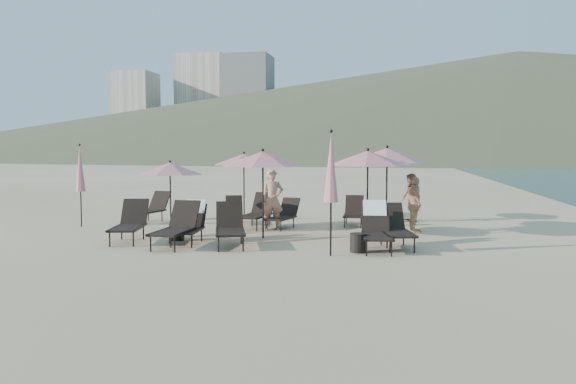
% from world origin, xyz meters
% --- Properties ---
extents(ground, '(800.00, 800.00, 0.00)m').
position_xyz_m(ground, '(0.00, 0.00, 0.00)').
color(ground, '#D6BA8C').
rests_on(ground, ground).
extents(volcanic_headland, '(690.00, 690.00, 55.00)m').
position_xyz_m(volcanic_headland, '(71.37, 302.62, 26.49)').
color(volcanic_headland, brown).
rests_on(volcanic_headland, ground).
extents(hotel_skyline, '(109.00, 82.00, 55.00)m').
position_xyz_m(hotel_skyline, '(-93.62, 271.21, 24.18)').
color(hotel_skyline, beige).
rests_on(hotel_skyline, ground).
extents(lounger_0, '(1.10, 1.93, 1.04)m').
position_xyz_m(lounger_0, '(-4.10, 0.19, 0.49)').
color(lounger_0, black).
rests_on(lounger_0, ground).
extents(lounger_1, '(0.76, 1.87, 1.07)m').
position_xyz_m(lounger_1, '(-2.62, -0.27, 0.50)').
color(lounger_1, black).
rests_on(lounger_1, ground).
extents(lounger_2, '(0.81, 1.74, 1.05)m').
position_xyz_m(lounger_2, '(-2.51, 0.35, 0.50)').
color(lounger_2, black).
rests_on(lounger_2, ground).
extents(lounger_3, '(1.23, 1.93, 1.04)m').
position_xyz_m(lounger_3, '(-1.34, 0.02, 0.48)').
color(lounger_3, black).
rests_on(lounger_3, ground).
extents(lounger_4, '(0.86, 1.86, 1.12)m').
position_xyz_m(lounger_4, '(2.19, 0.25, 0.53)').
color(lounger_4, black).
rests_on(lounger_4, ground).
extents(lounger_5, '(1.05, 1.88, 1.02)m').
position_xyz_m(lounger_5, '(2.62, 0.68, 0.48)').
color(lounger_5, black).
rests_on(lounger_5, ground).
extents(lounger_6, '(0.93, 1.80, 0.99)m').
position_xyz_m(lounger_6, '(-5.37, 4.06, 0.46)').
color(lounger_6, black).
rests_on(lounger_6, ground).
extents(lounger_7, '(0.95, 1.58, 0.86)m').
position_xyz_m(lounger_7, '(-2.62, 4.42, 0.40)').
color(lounger_7, black).
rests_on(lounger_7, ground).
extents(lounger_8, '(0.84, 1.85, 1.03)m').
position_xyz_m(lounger_8, '(-1.56, 3.47, 0.48)').
color(lounger_8, black).
rests_on(lounger_8, ground).
extents(lounger_9, '(0.88, 1.63, 0.89)m').
position_xyz_m(lounger_9, '(-0.75, 3.47, 0.41)').
color(lounger_9, black).
rests_on(lounger_9, ground).
extents(lounger_10, '(0.67, 1.60, 0.90)m').
position_xyz_m(lounger_10, '(1.28, 4.64, 0.42)').
color(lounger_10, black).
rests_on(lounger_10, ground).
extents(umbrella_open_0, '(1.92, 1.92, 2.07)m').
position_xyz_m(umbrella_open_0, '(-3.78, 2.06, 1.83)').
color(umbrella_open_0, black).
rests_on(umbrella_open_0, ground).
extents(umbrella_open_1, '(2.23, 2.23, 2.40)m').
position_xyz_m(umbrella_open_1, '(-0.86, 1.40, 2.12)').
color(umbrella_open_1, black).
rests_on(umbrella_open_1, ground).
extents(umbrella_open_2, '(2.24, 2.24, 2.41)m').
position_xyz_m(umbrella_open_2, '(1.86, 2.11, 2.13)').
color(umbrella_open_2, black).
rests_on(umbrella_open_2, ground).
extents(umbrella_open_3, '(2.16, 2.16, 2.32)m').
position_xyz_m(umbrella_open_3, '(-2.59, 5.57, 2.05)').
color(umbrella_open_3, black).
rests_on(umbrella_open_3, ground).
extents(umbrella_open_4, '(2.18, 2.18, 2.35)m').
position_xyz_m(umbrella_open_4, '(2.25, 6.11, 2.07)').
color(umbrella_open_4, black).
rests_on(umbrella_open_4, ground).
extents(umbrella_open_5, '(2.33, 2.33, 2.50)m').
position_xyz_m(umbrella_open_5, '(2.33, 3.45, 2.21)').
color(umbrella_open_5, black).
rests_on(umbrella_open_5, ground).
extents(umbrella_closed_0, '(0.33, 0.33, 2.79)m').
position_xyz_m(umbrella_closed_0, '(1.24, -0.81, 1.94)').
color(umbrella_closed_0, black).
rests_on(umbrella_closed_0, ground).
extents(umbrella_closed_1, '(0.30, 0.30, 2.56)m').
position_xyz_m(umbrella_closed_1, '(-6.91, 2.48, 1.78)').
color(umbrella_closed_1, black).
rests_on(umbrella_closed_1, ground).
extents(side_table_0, '(0.38, 0.38, 0.43)m').
position_xyz_m(side_table_0, '(-2.97, 0.58, 0.22)').
color(side_table_0, black).
rests_on(side_table_0, ground).
extents(side_table_1, '(0.38, 0.38, 0.44)m').
position_xyz_m(side_table_1, '(1.81, -0.24, 0.22)').
color(side_table_1, black).
rests_on(side_table_1, ground).
extents(beachgoer_a, '(0.76, 0.63, 1.80)m').
position_xyz_m(beachgoer_a, '(-0.99, 3.04, 0.90)').
color(beachgoer_a, tan).
rests_on(beachgoer_a, ground).
extents(beachgoer_b, '(0.85, 0.95, 1.61)m').
position_xyz_m(beachgoer_b, '(3.05, 5.80, 0.80)').
color(beachgoer_b, '#8E6349').
rests_on(beachgoer_b, ground).
extents(beachgoer_c, '(0.65, 1.02, 1.61)m').
position_xyz_m(beachgoer_c, '(3.12, 3.22, 0.81)').
color(beachgoer_c, tan).
rests_on(beachgoer_c, ground).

